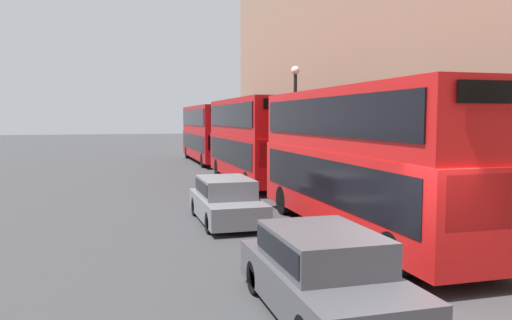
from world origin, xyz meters
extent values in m
plane|color=#38383A|center=(0.00, 0.00, 0.00)|extent=(200.00, 200.00, 0.00)
cube|color=red|center=(1.60, 5.43, 1.42)|extent=(2.55, 10.50, 2.13)
cube|color=red|center=(1.60, 5.43, 3.35)|extent=(2.50, 10.29, 1.74)
cube|color=black|center=(1.60, 5.43, 1.67)|extent=(2.59, 9.66, 1.19)
cube|color=black|center=(1.60, 5.43, 3.44)|extent=(2.59, 9.66, 1.05)
cube|color=black|center=(1.60, 0.21, 1.84)|extent=(2.17, 0.06, 1.07)
cube|color=black|center=(1.60, 0.21, 3.88)|extent=(1.78, 0.06, 0.42)
cylinder|color=black|center=(0.48, 1.78, 0.50)|extent=(0.30, 1.00, 1.00)
cylinder|color=black|center=(2.73, 1.78, 0.50)|extent=(0.30, 1.00, 1.00)
cylinder|color=black|center=(0.48, 9.09, 0.50)|extent=(0.30, 1.00, 1.00)
cylinder|color=black|center=(2.73, 9.09, 0.50)|extent=(0.30, 1.00, 1.00)
cube|color=#B20C0F|center=(1.60, 17.53, 1.43)|extent=(2.55, 10.20, 2.16)
cube|color=#B20C0F|center=(1.60, 17.53, 3.43)|extent=(2.50, 10.00, 1.85)
cube|color=black|center=(1.60, 17.53, 1.69)|extent=(2.59, 9.39, 1.21)
cube|color=black|center=(1.60, 17.53, 3.53)|extent=(2.59, 9.39, 1.11)
cube|color=black|center=(1.60, 12.45, 1.86)|extent=(2.17, 0.06, 1.08)
cube|color=black|center=(1.60, 12.45, 3.99)|extent=(1.78, 0.06, 0.45)
cylinder|color=black|center=(0.48, 14.02, 0.50)|extent=(0.30, 1.00, 1.00)
cylinder|color=black|center=(2.73, 14.02, 0.50)|extent=(0.30, 1.00, 1.00)
cylinder|color=black|center=(0.48, 21.03, 0.50)|extent=(0.30, 1.00, 1.00)
cylinder|color=black|center=(2.73, 21.03, 0.50)|extent=(0.30, 1.00, 1.00)
cube|color=#A80F14|center=(1.60, 30.20, 1.35)|extent=(2.55, 11.30, 2.01)
cube|color=#A80F14|center=(1.60, 30.20, 3.32)|extent=(2.50, 11.07, 1.92)
cube|color=black|center=(1.60, 30.20, 1.59)|extent=(2.59, 10.39, 1.12)
cube|color=black|center=(1.60, 30.20, 3.41)|extent=(2.59, 10.39, 1.15)
cube|color=black|center=(1.60, 24.58, 1.75)|extent=(2.17, 0.06, 1.00)
cube|color=black|center=(1.60, 24.58, 3.89)|extent=(1.78, 0.06, 0.46)
cylinder|color=black|center=(0.48, 26.15, 0.50)|extent=(0.30, 1.00, 1.00)
cylinder|color=black|center=(2.73, 26.15, 0.50)|extent=(0.30, 1.00, 1.00)
cylinder|color=black|center=(0.48, 34.25, 0.50)|extent=(0.30, 1.00, 1.00)
cylinder|color=black|center=(2.73, 34.25, 0.50)|extent=(0.30, 1.00, 1.00)
cube|color=#47474C|center=(-1.80, 0.26, 0.53)|extent=(1.89, 4.29, 0.70)
cube|color=#47474C|center=(-1.80, 0.37, 1.18)|extent=(1.66, 2.36, 0.60)
cube|color=black|center=(-1.80, 0.37, 1.21)|extent=(1.70, 2.24, 0.38)
cylinder|color=black|center=(-2.63, 1.64, 0.32)|extent=(0.22, 0.64, 0.64)
cylinder|color=black|center=(-0.97, 1.64, 0.32)|extent=(0.22, 0.64, 0.64)
cube|color=slate|center=(-1.80, 8.23, 0.52)|extent=(1.80, 4.37, 0.67)
cube|color=slate|center=(-1.80, 8.34, 1.15)|extent=(1.58, 2.40, 0.60)
cube|color=black|center=(-1.80, 8.34, 1.18)|extent=(1.62, 2.28, 0.38)
cylinder|color=black|center=(-2.59, 6.84, 0.32)|extent=(0.22, 0.64, 0.64)
cylinder|color=black|center=(-1.01, 6.84, 0.32)|extent=(0.22, 0.64, 0.64)
cylinder|color=black|center=(-2.59, 9.63, 0.32)|extent=(0.22, 0.64, 0.64)
cylinder|color=black|center=(-1.01, 9.63, 0.32)|extent=(0.22, 0.64, 0.64)
cylinder|color=black|center=(3.70, 16.85, 2.80)|extent=(0.18, 0.18, 5.60)
sphere|color=beige|center=(3.70, 16.85, 5.82)|extent=(0.44, 0.44, 0.44)
cylinder|color=maroon|center=(3.82, 10.30, 0.75)|extent=(0.36, 0.36, 1.49)
sphere|color=tan|center=(3.82, 10.30, 1.60)|extent=(0.22, 0.22, 0.22)
camera|label=1|loc=(-5.17, -7.45, 3.41)|focal=35.00mm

